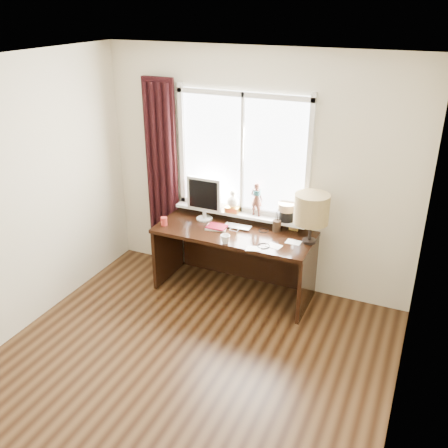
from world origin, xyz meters
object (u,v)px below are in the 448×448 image
at_px(laptop, 238,227).
at_px(mug, 225,239).
at_px(red_cup, 164,221).
at_px(desk, 237,248).
at_px(monitor, 204,196).
at_px(table_lamp, 312,209).

bearing_deg(laptop, mug, -87.72).
relative_size(laptop, red_cup, 3.18).
xyz_separation_m(desk, monitor, (-0.43, 0.05, 0.52)).
bearing_deg(mug, table_lamp, 25.28).
bearing_deg(red_cup, mug, -9.03).
bearing_deg(red_cup, table_lamp, 8.75).
xyz_separation_m(laptop, red_cup, (-0.76, -0.27, 0.03)).
distance_m(mug, desk, 0.49).
relative_size(mug, table_lamp, 0.19).
distance_m(laptop, mug, 0.39).
height_order(desk, monitor, monitor).
distance_m(laptop, monitor, 0.51).
bearing_deg(table_lamp, desk, 177.67).
bearing_deg(red_cup, desk, 19.79).
bearing_deg(mug, desk, 94.20).
height_order(laptop, table_lamp, table_lamp).
height_order(laptop, desk, laptop).
height_order(mug, monitor, monitor).
bearing_deg(laptop, monitor, 170.54).
bearing_deg(table_lamp, mug, -154.72).
distance_m(desk, table_lamp, 1.00).
height_order(red_cup, desk, red_cup).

